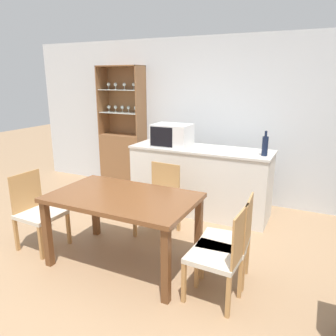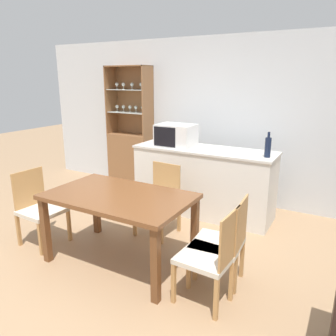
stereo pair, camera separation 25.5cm
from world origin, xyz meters
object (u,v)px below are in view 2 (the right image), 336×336
at_px(display_cabinet, 131,151).
at_px(dining_chair_head_far, 159,200).
at_px(dining_table, 119,203).
at_px(dining_chair_side_left_near, 39,208).
at_px(wine_bottle, 268,147).
at_px(microwave, 176,135).
at_px(dining_chair_side_right_far, 222,243).
at_px(dining_chair_side_right_near, 211,256).

xyz_separation_m(display_cabinet, dining_chair_head_far, (1.44, -1.40, -0.20)).
height_order(dining_table, dining_chair_head_far, dining_chair_head_far).
xyz_separation_m(display_cabinet, dining_chair_side_left_near, (0.35, -2.33, -0.20)).
bearing_deg(display_cabinet, dining_chair_head_far, -44.15).
bearing_deg(dining_table, wine_bottle, 54.33).
distance_m(dining_chair_side_left_near, microwave, 2.08).
relative_size(dining_chair_side_left_near, wine_bottle, 2.76).
xyz_separation_m(display_cabinet, microwave, (1.24, -0.58, 0.49)).
xyz_separation_m(dining_chair_side_right_far, dining_chair_side_left_near, (-2.18, -0.28, 0.00)).
xyz_separation_m(dining_chair_side_right_near, wine_bottle, (0.03, 1.71, 0.66)).
bearing_deg(dining_chair_head_far, dining_table, 93.36).
bearing_deg(display_cabinet, microwave, -25.10).
bearing_deg(dining_chair_side_right_far, dining_table, 93.24).
distance_m(dining_chair_head_far, wine_bottle, 1.51).
bearing_deg(display_cabinet, dining_chair_side_right_far, -39.14).
bearing_deg(dining_table, dining_chair_side_left_near, -172.96).
xyz_separation_m(display_cabinet, dining_table, (1.44, -2.20, 0.04)).
relative_size(dining_chair_side_right_far, dining_chair_head_far, 1.00).
distance_m(display_cabinet, dining_chair_side_left_near, 2.37).
relative_size(dining_chair_head_far, dining_chair_side_left_near, 1.00).
bearing_deg(dining_chair_side_right_far, display_cabinet, 46.75).
xyz_separation_m(display_cabinet, wine_bottle, (2.56, -0.63, 0.46)).
relative_size(dining_table, dining_chair_side_right_near, 1.70).
bearing_deg(dining_chair_head_far, display_cabinet, -40.57).
height_order(display_cabinet, wine_bottle, display_cabinet).
bearing_deg(dining_chair_side_right_far, wine_bottle, -5.50).
relative_size(dining_chair_side_right_far, wine_bottle, 2.76).
bearing_deg(dining_chair_side_right_far, dining_chair_side_right_near, 175.90).
xyz_separation_m(dining_chair_side_left_near, wine_bottle, (2.22, 1.70, 0.66)).
xyz_separation_m(dining_table, microwave, (-0.20, 1.62, 0.45)).
xyz_separation_m(dining_table, wine_bottle, (1.13, 1.57, 0.43)).
xyz_separation_m(dining_table, dining_chair_side_right_far, (1.09, 0.14, -0.23)).
height_order(dining_chair_side_right_far, dining_chair_side_left_near, same).
height_order(display_cabinet, dining_chair_side_right_far, display_cabinet).
bearing_deg(dining_chair_side_right_near, wine_bottle, 1.73).
relative_size(dining_table, dining_chair_side_left_near, 1.70).
relative_size(display_cabinet, dining_chair_head_far, 2.42).
height_order(dining_chair_head_far, dining_chair_side_left_near, same).
distance_m(microwave, wine_bottle, 1.33).
bearing_deg(wine_bottle, dining_chair_head_far, -145.62).
xyz_separation_m(dining_chair_side_left_near, microwave, (0.89, 1.76, 0.69)).
bearing_deg(dining_chair_side_left_near, dining_table, 100.05).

